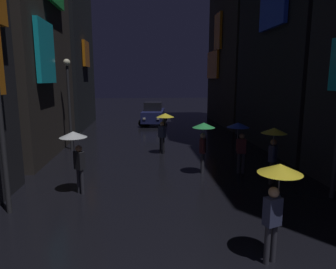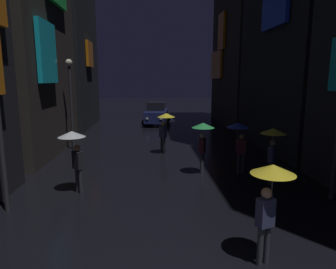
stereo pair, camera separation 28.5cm
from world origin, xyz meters
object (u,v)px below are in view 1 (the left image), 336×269
pedestrian_near_crossing_yellow (164,122)px  pedestrian_foreground_left_green (203,134)px  pedestrian_midstreet_centre_yellow (277,186)px  pedestrian_foreground_right_clear (75,145)px  pedestrian_far_right_yellow (274,140)px  car_distant (153,114)px  streetlamp_left_far (69,93)px  pedestrian_midstreet_left_blue (239,134)px

pedestrian_near_crossing_yellow → pedestrian_foreground_left_green: (1.31, -3.48, 0.00)m
pedestrian_midstreet_centre_yellow → pedestrian_foreground_right_clear: 6.56m
pedestrian_far_right_yellow → pedestrian_foreground_right_clear: size_ratio=1.00×
pedestrian_far_right_yellow → car_distant: size_ratio=0.49×
streetlamp_left_far → pedestrian_near_crossing_yellow: bearing=-15.4°
pedestrian_far_right_yellow → pedestrian_foreground_right_clear: 6.90m
pedestrian_midstreet_left_blue → streetlamp_left_far: streetlamp_left_far is taller
pedestrian_midstreet_centre_yellow → pedestrian_far_right_yellow: same height
pedestrian_far_right_yellow → pedestrian_foreground_right_clear: (-6.90, -0.21, 0.00)m
pedestrian_far_right_yellow → pedestrian_midstreet_centre_yellow: bearing=-113.4°
pedestrian_midstreet_left_blue → streetlamp_left_far: size_ratio=0.44×
pedestrian_midstreet_centre_yellow → car_distant: size_ratio=0.49×
pedestrian_midstreet_centre_yellow → pedestrian_near_crossing_yellow: same height
pedestrian_midstreet_centre_yellow → pedestrian_foreground_right_clear: same height
pedestrian_midstreet_centre_yellow → streetlamp_left_far: size_ratio=0.44×
pedestrian_near_crossing_yellow → pedestrian_foreground_left_green: 3.72m
pedestrian_midstreet_left_blue → pedestrian_foreground_left_green: (-1.43, 0.12, 0.00)m
pedestrian_far_right_yellow → car_distant: 15.82m
pedestrian_foreground_right_clear → car_distant: size_ratio=0.49×
pedestrian_near_crossing_yellow → pedestrian_far_right_yellow: (3.55, -4.98, 0.00)m
pedestrian_foreground_left_green → car_distant: size_ratio=0.49×
pedestrian_midstreet_centre_yellow → pedestrian_midstreet_left_blue: bearing=78.9°
pedestrian_far_right_yellow → pedestrian_midstreet_left_blue: bearing=120.3°
pedestrian_midstreet_left_blue → pedestrian_far_right_yellow: (0.81, -1.38, 0.00)m
pedestrian_midstreet_centre_yellow → pedestrian_foreground_left_green: 6.04m
car_distant → pedestrian_foreground_right_clear: bearing=-101.7°
pedestrian_midstreet_centre_yellow → car_distant: bearing=94.9°
pedestrian_foreground_left_green → car_distant: bearing=95.9°
pedestrian_midstreet_centre_yellow → car_distant: (-1.71, 19.89, -0.74)m
pedestrian_foreground_right_clear → car_distant: pedestrian_foreground_right_clear is taller
pedestrian_near_crossing_yellow → car_distant: pedestrian_near_crossing_yellow is taller
pedestrian_near_crossing_yellow → pedestrian_far_right_yellow: same height
pedestrian_near_crossing_yellow → car_distant: (-0.13, 10.39, -0.74)m
pedestrian_midstreet_left_blue → pedestrian_far_right_yellow: 1.60m
pedestrian_foreground_left_green → pedestrian_midstreet_left_blue: bearing=-4.7°
pedestrian_foreground_right_clear → pedestrian_midstreet_left_blue: bearing=14.7°
pedestrian_midstreet_centre_yellow → pedestrian_far_right_yellow: 4.94m
pedestrian_midstreet_left_blue → pedestrian_near_crossing_yellow: (-2.74, 3.60, 0.00)m
pedestrian_foreground_right_clear → streetlamp_left_far: 6.92m
pedestrian_foreground_left_green → pedestrian_foreground_right_clear: size_ratio=1.00×
pedestrian_foreground_left_green → streetlamp_left_far: streetlamp_left_far is taller
pedestrian_near_crossing_yellow → streetlamp_left_far: streetlamp_left_far is taller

